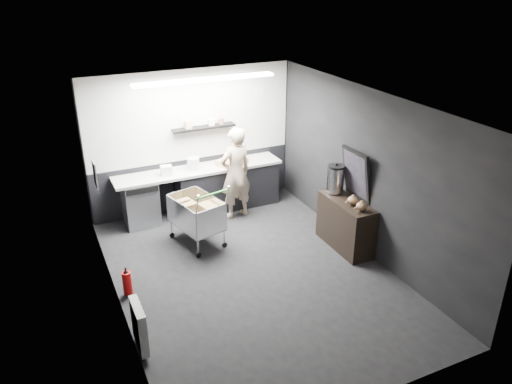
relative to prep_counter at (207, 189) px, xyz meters
name	(u,v)px	position (x,y,z in m)	size (l,w,h in m)	color
floor	(253,275)	(-0.14, -2.42, -0.46)	(5.50, 5.50, 0.00)	black
ceiling	(252,104)	(-0.14, -2.42, 2.24)	(5.50, 5.50, 0.00)	silver
wall_back	(192,141)	(-0.14, 0.33, 0.89)	(5.50, 5.50, 0.00)	black
wall_front	(369,302)	(-0.14, -5.17, 0.89)	(5.50, 5.50, 0.00)	black
wall_left	(111,223)	(-2.14, -2.42, 0.89)	(5.50, 5.50, 0.00)	black
wall_right	(367,174)	(1.86, -2.42, 0.89)	(5.50, 5.50, 0.00)	black
kitchen_wall_panel	(191,115)	(-0.14, 0.31, 1.39)	(3.95, 0.02, 1.70)	beige
dado_panel	(195,182)	(-0.14, 0.31, 0.04)	(3.95, 0.02, 1.00)	black
floating_shelf	(204,127)	(0.06, 0.20, 1.16)	(1.20, 0.22, 0.04)	black
wall_clock	(260,92)	(1.26, 0.30, 1.69)	(0.20, 0.20, 0.03)	silver
poster	(95,174)	(-2.12, -1.12, 1.09)	(0.02, 0.30, 0.40)	silver
poster_red_band	(95,169)	(-2.11, -1.12, 1.16)	(0.01, 0.22, 0.10)	red
radiator	(139,326)	(-2.08, -3.32, -0.11)	(0.10, 0.50, 0.60)	silver
ceiling_strip	(205,80)	(-0.14, -0.57, 2.21)	(2.40, 0.20, 0.04)	white
prep_counter	(207,189)	(0.00, 0.00, 0.00)	(3.20, 0.61, 0.90)	black
person	(236,173)	(0.42, -0.45, 0.42)	(0.64, 0.42, 1.76)	beige
shopping_cart	(196,215)	(-0.58, -1.10, 0.08)	(0.83, 1.15, 1.12)	silver
sideboard	(345,217)	(1.64, -2.26, 0.09)	(0.49, 1.14, 1.71)	black
fire_extinguisher	(127,282)	(-1.99, -2.11, -0.25)	(0.13, 0.13, 0.44)	red
cardboard_box	(232,162)	(0.51, -0.05, 0.49)	(0.52, 0.40, 0.10)	tan
pink_tub	(193,164)	(-0.24, 0.00, 0.56)	(0.23, 0.23, 0.23)	beige
white_container	(166,170)	(-0.77, -0.05, 0.53)	(0.20, 0.15, 0.18)	silver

